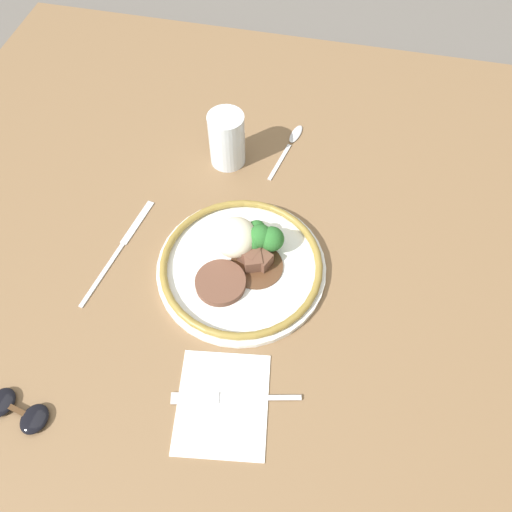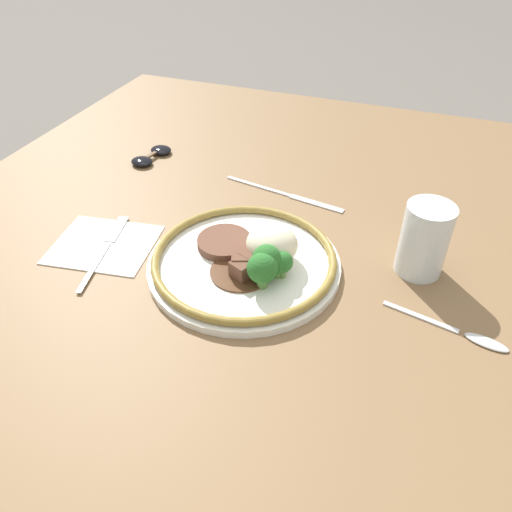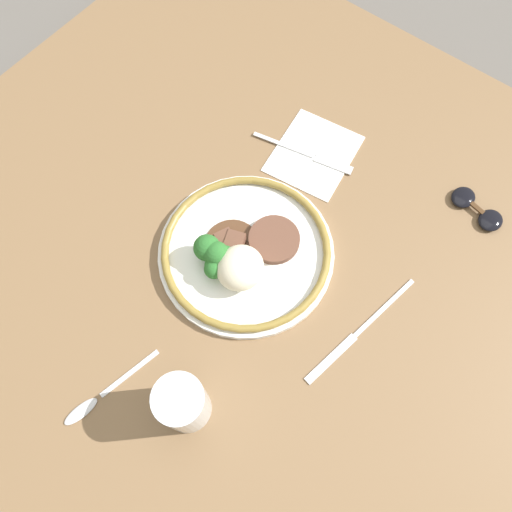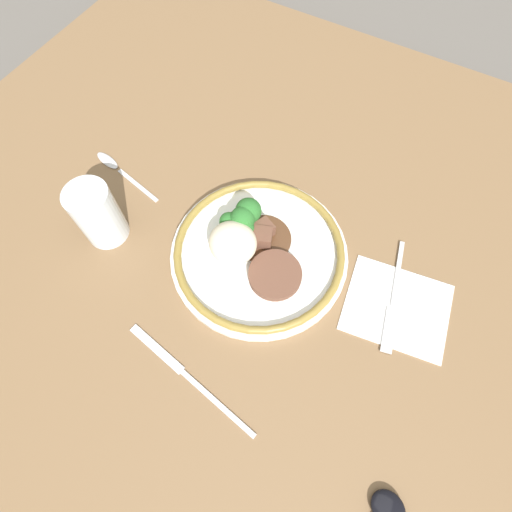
{
  "view_description": "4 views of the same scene",
  "coord_description": "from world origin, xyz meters",
  "px_view_note": "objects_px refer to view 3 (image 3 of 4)",
  "views": [
    {
      "loc": [
        -0.45,
        -0.16,
        0.73
      ],
      "look_at": [
        -0.04,
        -0.07,
        0.08
      ],
      "focal_mm": 35.0,
      "sensor_mm": 36.0,
      "label": 1
    },
    {
      "loc": [
        0.16,
        -0.55,
        0.49
      ],
      "look_at": [
        -0.02,
        -0.04,
        0.06
      ],
      "focal_mm": 35.0,
      "sensor_mm": 36.0,
      "label": 2
    },
    {
      "loc": [
        0.19,
        0.16,
        0.75
      ],
      "look_at": [
        -0.04,
        -0.02,
        0.08
      ],
      "focal_mm": 35.0,
      "sensor_mm": 36.0,
      "label": 3
    },
    {
      "loc": [
        -0.17,
        0.2,
        0.6
      ],
      "look_at": [
        -0.05,
        -0.02,
        0.08
      ],
      "focal_mm": 28.0,
      "sensor_mm": 36.0,
      "label": 4
    }
  ],
  "objects_px": {
    "knife": "(358,333)",
    "spoon": "(93,402)",
    "plate": "(243,253)",
    "juice_glass": "(184,404)",
    "fork": "(312,156)",
    "sunglasses": "(477,209)"
  },
  "relations": [
    {
      "from": "plate",
      "to": "knife",
      "type": "xyz_separation_m",
      "value": [
        -0.01,
        0.21,
        -0.02
      ]
    },
    {
      "from": "plate",
      "to": "spoon",
      "type": "distance_m",
      "value": 0.3
    },
    {
      "from": "juice_glass",
      "to": "knife",
      "type": "relative_size",
      "value": 0.47
    },
    {
      "from": "fork",
      "to": "spoon",
      "type": "height_order",
      "value": "same"
    },
    {
      "from": "plate",
      "to": "spoon",
      "type": "relative_size",
      "value": 1.76
    },
    {
      "from": "plate",
      "to": "juice_glass",
      "type": "xyz_separation_m",
      "value": [
        0.22,
        0.08,
        0.03
      ]
    },
    {
      "from": "plate",
      "to": "spoon",
      "type": "height_order",
      "value": "plate"
    },
    {
      "from": "plate",
      "to": "sunglasses",
      "type": "xyz_separation_m",
      "value": [
        -0.3,
        0.25,
        -0.01
      ]
    },
    {
      "from": "juice_glass",
      "to": "sunglasses",
      "type": "relative_size",
      "value": 1.06
    },
    {
      "from": "knife",
      "to": "sunglasses",
      "type": "xyz_separation_m",
      "value": [
        -0.29,
        0.04,
        0.01
      ]
    },
    {
      "from": "knife",
      "to": "spoon",
      "type": "relative_size",
      "value": 1.45
    },
    {
      "from": "knife",
      "to": "spoon",
      "type": "height_order",
      "value": "spoon"
    },
    {
      "from": "juice_glass",
      "to": "spoon",
      "type": "bearing_deg",
      "value": -55.83
    },
    {
      "from": "spoon",
      "to": "plate",
      "type": "bearing_deg",
      "value": -173.22
    },
    {
      "from": "sunglasses",
      "to": "fork",
      "type": "bearing_deg",
      "value": -62.49
    },
    {
      "from": "fork",
      "to": "sunglasses",
      "type": "height_order",
      "value": "sunglasses"
    },
    {
      "from": "fork",
      "to": "knife",
      "type": "bearing_deg",
      "value": -55.11
    },
    {
      "from": "fork",
      "to": "juice_glass",
      "type": "bearing_deg",
      "value": -89.5
    },
    {
      "from": "plate",
      "to": "knife",
      "type": "height_order",
      "value": "plate"
    },
    {
      "from": "fork",
      "to": "sunglasses",
      "type": "distance_m",
      "value": 0.28
    },
    {
      "from": "plate",
      "to": "knife",
      "type": "bearing_deg",
      "value": 92.3
    },
    {
      "from": "plate",
      "to": "spoon",
      "type": "xyz_separation_m",
      "value": [
        0.3,
        -0.03,
        -0.02
      ]
    }
  ]
}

